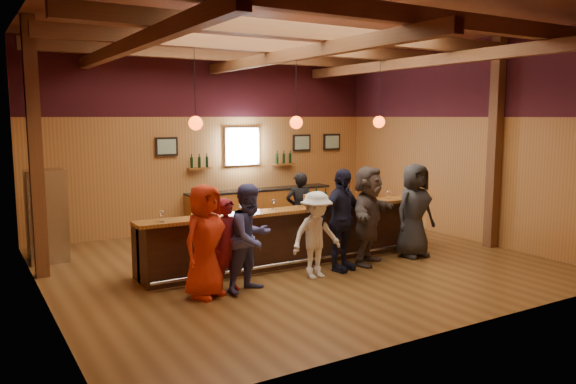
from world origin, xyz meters
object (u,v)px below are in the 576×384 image
customer_orange (205,241)px  customer_denim (251,238)px  customer_redvest (228,245)px  customer_navy (341,220)px  back_bar_cabinet (260,207)px  customer_brown (368,215)px  bartender (299,210)px  bar_counter (293,235)px  customer_white (316,235)px  stainless_fridge (46,216)px  bottle_a (316,198)px  ice_bucket (308,201)px  customer_dark (414,211)px

customer_orange → customer_denim: 0.75m
customer_redvest → customer_orange: bearing=-169.0°
customer_navy → back_bar_cabinet: bearing=65.1°
customer_brown → bartender: bearing=68.3°
customer_denim → bar_counter: bearing=19.7°
customer_denim → customer_white: 1.33m
stainless_fridge → bottle_a: 5.26m
customer_navy → bottle_a: customer_navy is taller
back_bar_cabinet → ice_bucket: ice_bucket is taller
back_bar_cabinet → ice_bucket: (-1.01, -3.86, 0.75)m
back_bar_cabinet → customer_redvest: customer_redvest is taller
customer_orange → ice_bucket: customer_orange is taller
back_bar_cabinet → customer_redvest: 5.55m
customer_orange → customer_denim: (0.74, -0.10, -0.02)m
bar_counter → ice_bucket: bearing=-58.6°
customer_white → bartender: bearing=62.4°
back_bar_cabinet → customer_navy: customer_navy is taller
customer_redvest → bartender: bartender is taller
stainless_fridge → customer_white: (3.88, -3.64, -0.14)m
customer_white → ice_bucket: size_ratio=6.83×
ice_bucket → bottle_a: (0.19, 0.02, 0.03)m
ice_bucket → bar_counter: bearing=121.4°
bartender → bottle_a: size_ratio=4.49×
back_bar_cabinet → customer_dark: size_ratio=2.12×
customer_redvest → customer_navy: bearing=-3.9°
bottle_a → customer_navy: bearing=-86.2°
bar_counter → customer_brown: size_ratio=3.33×
customer_redvest → bartender: size_ratio=0.93×
customer_white → bartender: bartender is taller
stainless_fridge → ice_bucket: bearing=-32.5°
bar_counter → customer_redvest: bearing=-150.5°
customer_redvest → bar_counter: bearing=24.7°
bottle_a → customer_white: bearing=-123.5°
customer_redvest → bottle_a: 2.42m
bar_counter → customer_dark: size_ratio=3.34×
customer_redvest → customer_white: (1.63, -0.13, 0.01)m
customer_white → ice_bucket: customer_white is taller
ice_bucket → customer_brown: bearing=-33.1°
customer_redvest → customer_denim: size_ratio=0.86×
back_bar_cabinet → bar_counter: bearing=-108.3°
bartender → bottle_a: (-0.39, -1.24, 0.44)m
bar_counter → bartender: bartender is taller
customer_orange → customer_brown: (3.44, 0.27, 0.05)m
customer_redvest → ice_bucket: 2.24m
customer_redvest → customer_denim: 0.40m
customer_brown → ice_bucket: 1.17m
bar_counter → back_bar_cabinet: bar_counter is taller
stainless_fridge → customer_orange: stainless_fridge is taller
customer_dark → bartender: 2.45m
stainless_fridge → bar_counter: bearing=-30.8°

